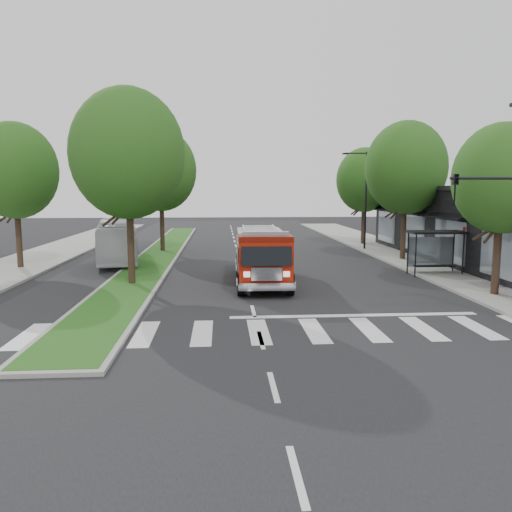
{
  "coord_description": "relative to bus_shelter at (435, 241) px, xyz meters",
  "views": [
    {
      "loc": [
        -1.3,
        -20.16,
        5.03
      ],
      "look_at": [
        0.38,
        3.84,
        1.8
      ],
      "focal_mm": 35.0,
      "sensor_mm": 36.0,
      "label": 1
    }
  ],
  "objects": [
    {
      "name": "tree_median_near",
      "position": [
        -17.2,
        -2.15,
        4.77
      ],
      "size": [
        5.8,
        5.8,
        10.16
      ],
      "color": "black",
      "rests_on": "ground"
    },
    {
      "name": "tree_right_near",
      "position": [
        0.3,
        -6.15,
        3.47
      ],
      "size": [
        4.4,
        4.4,
        8.05
      ],
      "color": "black",
      "rests_on": "ground"
    },
    {
      "name": "tree_right_mid",
      "position": [
        0.3,
        5.85,
        4.45
      ],
      "size": [
        5.6,
        5.6,
        9.72
      ],
      "color": "black",
      "rests_on": "ground"
    },
    {
      "name": "bus_shelter",
      "position": [
        0.0,
        0.0,
        0.0
      ],
      "size": [
        3.2,
        1.6,
        2.61
      ],
      "color": "black",
      "rests_on": "ground"
    },
    {
      "name": "sidewalk_right",
      "position": [
        1.3,
        1.85,
        -1.96
      ],
      "size": [
        5.0,
        80.0,
        0.15
      ],
      "primitive_type": "cube",
      "color": "gray",
      "rests_on": "ground"
    },
    {
      "name": "tree_right_far",
      "position": [
        0.3,
        15.85,
        3.8
      ],
      "size": [
        5.0,
        5.0,
        8.73
      ],
      "color": "black",
      "rests_on": "ground"
    },
    {
      "name": "city_bus",
      "position": [
        -19.83,
        7.17,
        -0.58
      ],
      "size": [
        4.47,
        10.77,
        2.92
      ],
      "primitive_type": "imported",
      "rotation": [
        0.0,
        0.0,
        0.2
      ],
      "color": "silver",
      "rests_on": "ground"
    },
    {
      "name": "tree_median_far",
      "position": [
        -17.2,
        11.85,
        4.45
      ],
      "size": [
        5.6,
        5.6,
        9.72
      ],
      "color": "black",
      "rests_on": "ground"
    },
    {
      "name": "tree_left_mid",
      "position": [
        -25.2,
        3.85,
        4.12
      ],
      "size": [
        5.2,
        5.2,
        9.16
      ],
      "color": "black",
      "rests_on": "ground"
    },
    {
      "name": "fire_engine",
      "position": [
        -10.34,
        -1.7,
        -0.59
      ],
      "size": [
        2.86,
        8.8,
        3.03
      ],
      "rotation": [
        0.0,
        0.0,
        -0.02
      ],
      "color": "#600F05",
      "rests_on": "ground"
    },
    {
      "name": "median",
      "position": [
        -17.2,
        9.85,
        -1.96
      ],
      "size": [
        3.0,
        50.0,
        0.15
      ],
      "color": "gray",
      "rests_on": "ground"
    },
    {
      "name": "storefront_row",
      "position": [
        5.8,
        1.85,
        0.46
      ],
      "size": [
        8.0,
        30.0,
        5.0
      ],
      "primitive_type": "cube",
      "color": "black",
      "rests_on": "ground"
    },
    {
      "name": "ground",
      "position": [
        -11.2,
        -8.15,
        -2.04
      ],
      "size": [
        140.0,
        140.0,
        0.0
      ],
      "primitive_type": "plane",
      "color": "black",
      "rests_on": "ground"
    },
    {
      "name": "streetlight_right_far",
      "position": [
        -0.85,
        11.85,
        2.44
      ],
      "size": [
        2.11,
        0.2,
        8.0
      ],
      "color": "black",
      "rests_on": "ground"
    }
  ]
}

